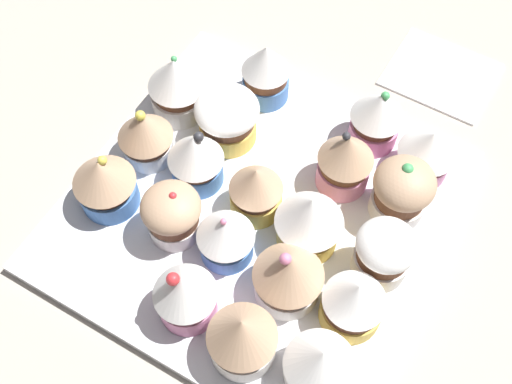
% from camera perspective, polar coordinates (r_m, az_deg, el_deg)
% --- Properties ---
extents(ground_plane, '(1.80, 1.80, 0.03)m').
position_cam_1_polar(ground_plane, '(0.67, 0.00, -2.48)').
color(ground_plane, '#B2A899').
extents(baking_tray, '(0.36, 0.36, 0.01)m').
position_cam_1_polar(baking_tray, '(0.65, 0.00, -1.61)').
color(baking_tray, silver).
rests_on(baking_tray, ground_plane).
extents(cupcake_0, '(0.06, 0.06, 0.07)m').
position_cam_1_polar(cupcake_0, '(0.55, 5.81, -15.28)').
color(cupcake_0, white).
rests_on(cupcake_0, baking_tray).
extents(cupcake_1, '(0.06, 0.06, 0.07)m').
position_cam_1_polar(cupcake_1, '(0.57, 8.85, -9.77)').
color(cupcake_1, '#EFC651').
rests_on(cupcake_1, baking_tray).
extents(cupcake_2, '(0.06, 0.06, 0.07)m').
position_cam_1_polar(cupcake_2, '(0.60, 11.55, -5.26)').
color(cupcake_2, white).
rests_on(cupcake_2, baking_tray).
extents(cupcake_3, '(0.06, 0.06, 0.07)m').
position_cam_1_polar(cupcake_3, '(0.63, 13.08, 0.14)').
color(cupcake_3, white).
rests_on(cupcake_3, baking_tray).
extents(cupcake_4, '(0.06, 0.06, 0.06)m').
position_cam_1_polar(cupcake_4, '(0.66, 15.21, 3.52)').
color(cupcake_4, pink).
rests_on(cupcake_4, baking_tray).
extents(cupcake_5, '(0.06, 0.06, 0.08)m').
position_cam_1_polar(cupcake_5, '(0.55, -1.25, -12.94)').
color(cupcake_5, white).
rests_on(cupcake_5, baking_tray).
extents(cupcake_6, '(0.07, 0.07, 0.08)m').
position_cam_1_polar(cupcake_6, '(0.57, 2.95, -7.40)').
color(cupcake_6, white).
rests_on(cupcake_6, baking_tray).
extents(cupcake_7, '(0.07, 0.07, 0.08)m').
position_cam_1_polar(cupcake_7, '(0.59, 4.85, -2.54)').
color(cupcake_7, '#EFC651').
rests_on(cupcake_7, baking_tray).
extents(cupcake_8, '(0.06, 0.06, 0.08)m').
position_cam_1_polar(cupcake_8, '(0.63, 8.08, 2.83)').
color(cupcake_8, pink).
rests_on(cupcake_8, baking_tray).
extents(cupcake_9, '(0.06, 0.06, 0.08)m').
position_cam_1_polar(cupcake_9, '(0.67, 10.87, 6.61)').
color(cupcake_9, pink).
rests_on(cupcake_9, baking_tray).
extents(cupcake_10, '(0.06, 0.06, 0.08)m').
position_cam_1_polar(cupcake_10, '(0.57, -6.67, -8.96)').
color(cupcake_10, pink).
rests_on(cupcake_10, baking_tray).
extents(cupcake_11, '(0.06, 0.06, 0.07)m').
position_cam_1_polar(cupcake_11, '(0.59, -2.57, -4.06)').
color(cupcake_11, '#477AC6').
rests_on(cupcake_11, baking_tray).
extents(cupcake_12, '(0.05, 0.05, 0.07)m').
position_cam_1_polar(cupcake_12, '(0.62, 0.35, 0.17)').
color(cupcake_12, '#EFC651').
rests_on(cupcake_12, baking_tray).
extents(cupcake_13, '(0.06, 0.06, 0.07)m').
position_cam_1_polar(cupcake_13, '(0.61, -7.59, -1.93)').
color(cupcake_13, white).
rests_on(cupcake_13, baking_tray).
extents(cupcake_14, '(0.06, 0.06, 0.08)m').
position_cam_1_polar(cupcake_14, '(0.64, -5.32, 3.25)').
color(cupcake_14, '#477AC6').
rests_on(cupcake_14, baking_tray).
extents(cupcake_15, '(0.07, 0.07, 0.06)m').
position_cam_1_polar(cupcake_15, '(0.67, -2.62, 6.76)').
color(cupcake_15, '#EFC651').
rests_on(cupcake_15, baking_tray).
extents(cupcake_16, '(0.05, 0.05, 0.08)m').
position_cam_1_polar(cupcake_16, '(0.70, 0.90, 10.83)').
color(cupcake_16, '#477AC6').
rests_on(cupcake_16, baking_tray).
extents(cupcake_17, '(0.06, 0.06, 0.07)m').
position_cam_1_polar(cupcake_17, '(0.64, -13.53, 0.87)').
color(cupcake_17, '#477AC6').
rests_on(cupcake_17, baking_tray).
extents(cupcake_18, '(0.06, 0.06, 0.07)m').
position_cam_1_polar(cupcake_18, '(0.66, -10.04, 5.13)').
color(cupcake_18, white).
rests_on(cupcake_18, baking_tray).
extents(cupcake_19, '(0.06, 0.06, 0.08)m').
position_cam_1_polar(cupcake_19, '(0.69, -7.16, 9.55)').
color(cupcake_19, white).
rests_on(cupcake_19, baking_tray).
extents(napkin, '(0.11, 0.12, 0.01)m').
position_cam_1_polar(napkin, '(0.79, 16.40, 10.24)').
color(napkin, white).
rests_on(napkin, ground_plane).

